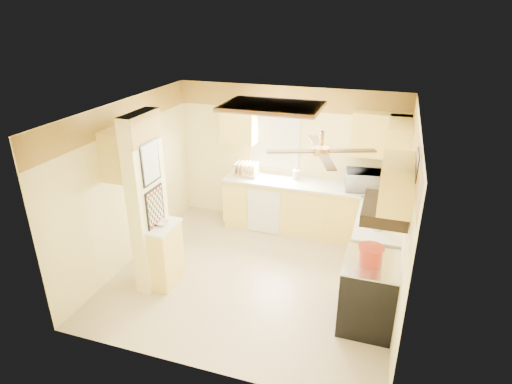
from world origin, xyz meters
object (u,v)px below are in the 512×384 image
(stove, at_px, (368,293))
(bowl, at_px, (162,223))
(microwave, at_px, (364,181))
(dutch_oven, at_px, (371,254))
(kettle, at_px, (378,222))

(stove, xyz_separation_m, bowl, (-2.84, 0.02, 0.50))
(microwave, distance_m, dutch_oven, 2.17)
(dutch_oven, relative_size, kettle, 1.22)
(microwave, relative_size, bowl, 2.96)
(bowl, bearing_deg, stove, -0.43)
(microwave, xyz_separation_m, bowl, (-2.54, -2.12, -0.14))
(microwave, bearing_deg, bowl, 31.40)
(bowl, bearing_deg, dutch_oven, -0.60)
(microwave, xyz_separation_m, kettle, (0.31, -1.34, -0.05))
(stove, distance_m, bowl, 2.88)
(microwave, relative_size, kettle, 2.34)
(stove, height_order, microwave, microwave)
(bowl, xyz_separation_m, dutch_oven, (2.81, -0.03, 0.05))
(microwave, height_order, kettle, microwave)
(bowl, relative_size, dutch_oven, 0.65)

